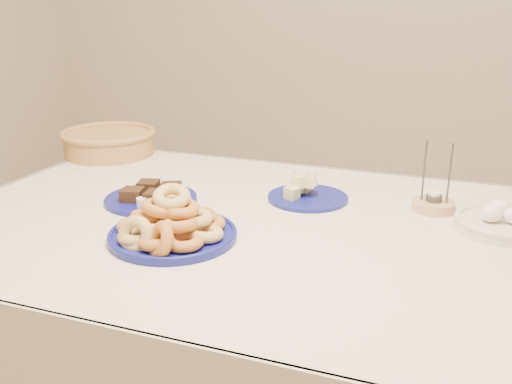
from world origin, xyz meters
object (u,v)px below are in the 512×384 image
(brownie_plate, at_px, (151,197))
(wicker_basket, at_px, (109,141))
(candle_holder, at_px, (433,204))
(dining_table, at_px, (263,260))
(donut_platter, at_px, (171,226))
(melon_plate, at_px, (305,191))
(egg_bowl, at_px, (500,222))

(brownie_plate, distance_m, wicker_basket, 0.57)
(candle_holder, bearing_deg, brownie_plate, -164.66)
(dining_table, relative_size, brownie_plate, 5.61)
(donut_platter, relative_size, candle_holder, 1.95)
(donut_platter, distance_m, wicker_basket, 0.85)
(wicker_basket, bearing_deg, donut_platter, -46.23)
(candle_holder, bearing_deg, wicker_basket, 170.67)
(dining_table, xyz_separation_m, brownie_plate, (-0.35, 0.04, 0.12))
(brownie_plate, bearing_deg, melon_plate, 23.99)
(melon_plate, bearing_deg, wicker_basket, 164.81)
(donut_platter, xyz_separation_m, egg_bowl, (0.73, 0.33, -0.01))
(egg_bowl, bearing_deg, wicker_basket, 167.91)
(melon_plate, height_order, wicker_basket, wicker_basket)
(dining_table, relative_size, melon_plate, 6.15)
(dining_table, xyz_separation_m, candle_holder, (0.40, 0.25, 0.12))
(donut_platter, distance_m, brownie_plate, 0.29)
(brownie_plate, bearing_deg, egg_bowl, 7.05)
(brownie_plate, bearing_deg, wicker_basket, 135.77)
(dining_table, xyz_separation_m, wicker_basket, (-0.76, 0.44, 0.15))
(candle_holder, bearing_deg, melon_plate, -175.37)
(melon_plate, relative_size, egg_bowl, 0.99)
(donut_platter, bearing_deg, wicker_basket, 133.77)
(dining_table, distance_m, donut_platter, 0.28)
(melon_plate, bearing_deg, brownie_plate, -156.01)
(donut_platter, relative_size, brownie_plate, 1.22)
(dining_table, distance_m, melon_plate, 0.26)
(egg_bowl, bearing_deg, candle_holder, 150.50)
(candle_holder, relative_size, egg_bowl, 0.68)
(wicker_basket, height_order, candle_holder, candle_holder)
(dining_table, xyz_separation_m, egg_bowl, (0.57, 0.16, 0.13))
(dining_table, distance_m, candle_holder, 0.49)
(brownie_plate, height_order, wicker_basket, wicker_basket)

